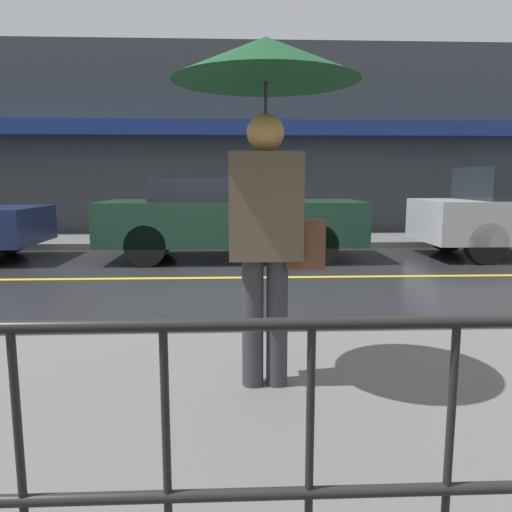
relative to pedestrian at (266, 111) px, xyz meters
The scene contains 8 objects.
ground_plane 4.53m from the pedestrian, 98.11° to the left, with size 80.00×80.00×0.00m, color #262628.
sidewalk_near 1.90m from the pedestrian, 142.95° to the right, with size 28.00×3.06×0.12m.
sidewalk_far 8.39m from the pedestrian, 94.09° to the left, with size 28.00×2.09×0.12m.
lane_marking 4.53m from the pedestrian, 98.11° to the left, with size 25.20×0.12×0.01m.
building_storefront 9.38m from the pedestrian, 93.59° to the left, with size 28.00×0.85×4.65m.
railing_foreground 2.13m from the pedestrian, 108.80° to the right, with size 12.00×0.04×0.93m.
pedestrian is the anchor object (origin of this frame).
car_dark_green 5.98m from the pedestrian, 92.55° to the left, with size 4.55×1.74×1.44m.
Camera 1 is at (0.39, -7.12, 1.42)m, focal length 35.00 mm.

